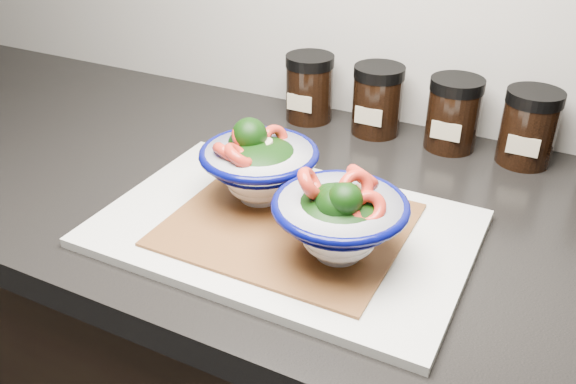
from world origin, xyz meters
The scene contains 9 objects.
countertop centered at (0.00, 1.45, 0.88)m, with size 3.50×0.60×0.04m, color black.
cutting_board centered at (-0.06, 1.36, 0.91)m, with size 0.45×0.30×0.01m, color beige.
bamboo_mat centered at (-0.06, 1.36, 0.91)m, with size 0.28×0.24×0.00m, color brown.
bowl_left centered at (-0.12, 1.40, 0.96)m, with size 0.15×0.15×0.11m.
bowl_right centered at (0.02, 1.32, 0.96)m, with size 0.15×0.15×0.12m.
spice_jar_a centered at (-0.19, 1.69, 0.96)m, with size 0.08×0.08×0.11m.
spice_jar_b centered at (-0.06, 1.69, 0.96)m, with size 0.08×0.08×0.11m.
spice_jar_c centered at (0.06, 1.69, 0.96)m, with size 0.08×0.08×0.11m.
spice_jar_d centered at (0.17, 1.69, 0.96)m, with size 0.08×0.08×0.11m.
Camera 1 is at (0.23, 0.80, 1.33)m, focal length 38.00 mm.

